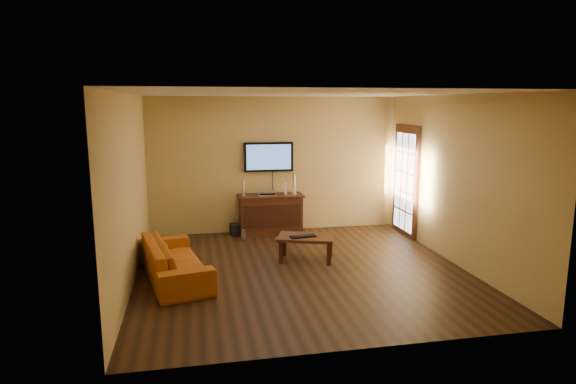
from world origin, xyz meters
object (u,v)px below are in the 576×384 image
object	(u,v)px
media_console	(271,214)
av_receiver	(267,193)
game_console	(286,189)
subwoofer	(237,230)
coffee_table	(306,240)
sofa	(175,254)
keyboard	(303,236)
television	(269,157)
speaker_right	(294,185)
speaker_left	(243,188)
bottle	(244,235)

from	to	relation	value
media_console	av_receiver	distance (m)	0.44
game_console	subwoofer	world-z (taller)	game_console
coffee_table	game_console	xyz separation A→B (m)	(0.01, 1.77, 0.54)
media_console	sofa	world-z (taller)	media_console
game_console	sofa	bearing A→B (deg)	-120.68
subwoofer	keyboard	size ratio (longest dim) A/B	0.51
television	subwoofer	bearing A→B (deg)	-162.97
speaker_right	game_console	xyz separation A→B (m)	(-0.16, 0.02, -0.07)
television	speaker_left	size ratio (longest dim) A/B	2.99
bottle	av_receiver	bearing A→B (deg)	38.64
coffee_table	speaker_left	bearing A→B (deg)	115.85
television	sofa	bearing A→B (deg)	-126.47
sofa	av_receiver	world-z (taller)	av_receiver
speaker_right	keyboard	bearing A→B (deg)	-97.30
speaker_left	bottle	distance (m)	0.92
keyboard	media_console	bearing A→B (deg)	97.59
speaker_right	sofa	bearing A→B (deg)	-135.79
television	coffee_table	distance (m)	2.31
sofa	coffee_table	bearing A→B (deg)	-90.15
game_console	subwoofer	distance (m)	1.26
speaker_left	keyboard	world-z (taller)	speaker_left
av_receiver	speaker_left	bearing A→B (deg)	-172.81
av_receiver	sofa	bearing A→B (deg)	-122.77
speaker_left	media_console	bearing A→B (deg)	3.41
sofa	game_console	bearing A→B (deg)	-55.54
subwoofer	speaker_right	bearing A→B (deg)	-8.20
subwoofer	bottle	world-z (taller)	subwoofer
av_receiver	game_console	xyz separation A→B (m)	(0.38, 0.03, 0.07)
coffee_table	game_console	size ratio (longest dim) A/B	4.69
keyboard	speaker_right	bearing A→B (deg)	82.70
media_console	keyboard	size ratio (longest dim) A/B	2.87
coffee_table	bottle	bearing A→B (deg)	123.57
coffee_table	speaker_left	world-z (taller)	speaker_left
sofa	speaker_right	xyz separation A→B (m)	(2.26, 2.20, 0.58)
media_console	game_console	distance (m)	0.59
coffee_table	subwoofer	xyz separation A→B (m)	(-0.99, 1.76, -0.24)
television	av_receiver	xyz separation A→B (m)	(-0.07, -0.22, -0.69)
television	game_console	size ratio (longest dim) A/B	4.51
coffee_table	media_console	bearing A→B (deg)	99.78
coffee_table	av_receiver	world-z (taller)	av_receiver
sofa	speaker_left	size ratio (longest dim) A/B	5.91
media_console	speaker_right	xyz separation A→B (m)	(0.47, -0.01, 0.57)
speaker_right	av_receiver	xyz separation A→B (m)	(-0.54, -0.00, -0.14)
media_console	speaker_left	distance (m)	0.76
media_console	av_receiver	world-z (taller)	av_receiver
television	keyboard	size ratio (longest dim) A/B	2.19
television	game_console	xyz separation A→B (m)	(0.31, -0.20, -0.62)
speaker_right	bottle	distance (m)	1.42
speaker_right	game_console	world-z (taller)	speaker_right
subwoofer	sofa	bearing A→B (deg)	-124.19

